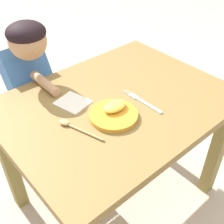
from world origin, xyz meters
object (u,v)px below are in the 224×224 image
(fork, at_px, (143,102))
(person, at_px, (32,95))
(plate, at_px, (114,113))
(spoon, at_px, (73,126))

(fork, xyz_separation_m, person, (-0.26, 0.57, -0.15))
(person, bearing_deg, plate, 100.43)
(spoon, bearing_deg, fork, -118.12)
(plate, xyz_separation_m, fork, (0.16, -0.01, -0.01))
(spoon, relative_size, person, 0.21)
(plate, xyz_separation_m, person, (-0.10, 0.56, -0.16))
(fork, bearing_deg, person, 23.33)
(person, bearing_deg, spoon, 82.32)
(plate, relative_size, spoon, 0.98)
(plate, distance_m, spoon, 0.18)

